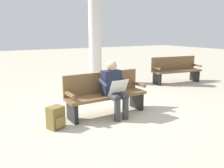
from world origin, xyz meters
TOP-DOWN VIEW (x-y plane):
  - ground_plane at (0.00, 0.00)m, footprint 40.00×40.00m
  - bench_near at (0.00, -0.07)m, footprint 1.81×0.51m
  - person_seated at (-0.08, 0.16)m, footprint 0.58×0.58m
  - backpack at (1.18, 0.18)m, footprint 0.34×0.33m
  - bench_far at (-3.72, -1.67)m, footprint 1.85×0.75m
  - support_pillar at (-1.30, -3.13)m, footprint 0.44×0.44m

SIDE VIEW (x-z plane):
  - ground_plane at x=0.00m, z-range 0.00..0.00m
  - backpack at x=1.18m, z-range 0.00..0.41m
  - bench_near at x=0.00m, z-range 0.01..0.91m
  - bench_far at x=-3.72m, z-range 0.01..0.91m
  - person_seated at x=-0.08m, z-range 0.04..1.22m
  - support_pillar at x=-1.30m, z-range 0.00..3.30m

